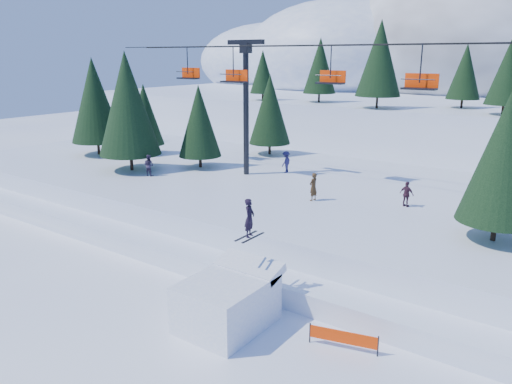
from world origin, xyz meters
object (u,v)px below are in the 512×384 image
Objects in this scene: jump_kicker at (228,300)px; banner_near at (343,337)px; banner_far at (476,349)px; chairlift at (381,93)px.

banner_near is at bearing 13.20° from jump_kicker.
banner_near is 5.15m from banner_far.
chairlift is (0.26, 15.62, 8.10)m from jump_kicker.
jump_kicker is 10.28m from banner_far.
banner_far is (4.62, 2.28, 0.00)m from banner_near.
jump_kicker is 2.00× the size of banner_near.
banner_far is (9.65, 3.46, -0.68)m from jump_kicker.
chairlift reaches higher than jump_kicker.
chairlift is 17.56m from banner_near.
chairlift is at bearing 127.68° from banner_far.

